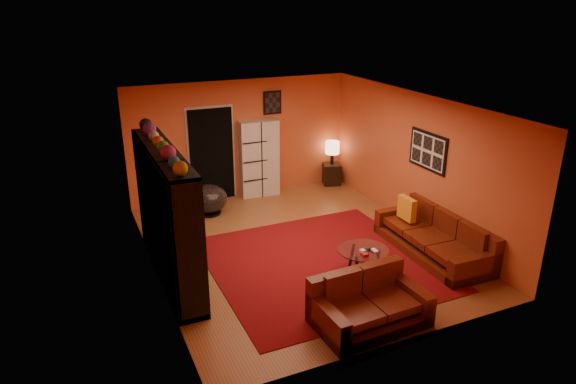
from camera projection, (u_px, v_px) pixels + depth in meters
name	position (u px, v px, depth m)	size (l,w,h in m)	color
floor	(298.00, 248.00, 9.26)	(6.00, 6.00, 0.00)	brown
ceiling	(299.00, 104.00, 8.34)	(6.00, 6.00, 0.00)	white
wall_back	(241.00, 139.00, 11.37)	(6.00, 6.00, 0.00)	#D55A2E
wall_front	(403.00, 254.00, 6.24)	(6.00, 6.00, 0.00)	#D55A2E
wall_left	(151.00, 202.00, 7.85)	(6.00, 6.00, 0.00)	#D55A2E
wall_right	(417.00, 162.00, 9.76)	(6.00, 6.00, 0.00)	#D55A2E
rug	(321.00, 263.00, 8.70)	(3.60, 3.60, 0.01)	#600B0F
doorway	(212.00, 155.00, 11.16)	(0.95, 0.10, 2.04)	black
wall_art_right	(428.00, 151.00, 9.39)	(0.03, 1.00, 0.70)	black
wall_art_back	(272.00, 103.00, 11.37)	(0.42, 0.03, 0.52)	black
entertainment_unit	(167.00, 214.00, 8.03)	(0.45, 3.00, 2.10)	black
tv	(170.00, 215.00, 8.10)	(0.13, 1.01, 0.58)	black
sofa	(437.00, 238.00, 8.99)	(1.01, 2.33, 0.85)	#51170A
loveseat	(367.00, 303.00, 7.07)	(1.56, 0.98, 0.85)	#51170A
throw_pillow	(407.00, 208.00, 9.35)	(0.12, 0.42, 0.42)	#FFA01C
coffee_table	(363.00, 252.00, 8.29)	(0.83, 0.83, 0.41)	silver
storage_cabinet	(259.00, 158.00, 11.48)	(0.86, 0.38, 1.72)	silver
bowl_chair	(209.00, 199.00, 10.60)	(0.77, 0.77, 0.62)	black
side_table	(332.00, 174.00, 12.36)	(0.40, 0.40, 0.50)	black
table_lamp	(332.00, 148.00, 12.13)	(0.33, 0.33, 0.56)	black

